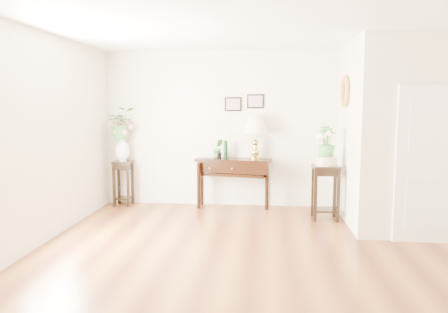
# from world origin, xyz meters

# --- Properties ---
(floor) EXTENTS (6.00, 5.50, 0.02)m
(floor) POSITION_xyz_m (0.00, 0.00, 0.00)
(floor) COLOR brown
(floor) RESTS_ON ground
(ceiling) EXTENTS (6.00, 5.50, 0.02)m
(ceiling) POSITION_xyz_m (0.00, 0.00, 2.80)
(ceiling) COLOR white
(ceiling) RESTS_ON ground
(wall_back) EXTENTS (6.00, 0.02, 2.80)m
(wall_back) POSITION_xyz_m (0.00, 2.75, 1.40)
(wall_back) COLOR silver
(wall_back) RESTS_ON ground
(wall_front) EXTENTS (6.00, 0.02, 2.80)m
(wall_front) POSITION_xyz_m (0.00, -2.75, 1.40)
(wall_front) COLOR silver
(wall_front) RESTS_ON ground
(wall_left) EXTENTS (0.02, 5.50, 2.80)m
(wall_left) POSITION_xyz_m (-3.00, 0.00, 1.40)
(wall_left) COLOR silver
(wall_left) RESTS_ON ground
(partition) EXTENTS (1.80, 1.95, 2.80)m
(partition) POSITION_xyz_m (2.10, 1.77, 1.40)
(partition) COLOR silver
(partition) RESTS_ON floor
(door) EXTENTS (0.90, 0.05, 2.10)m
(door) POSITION_xyz_m (2.10, 0.78, 1.05)
(door) COLOR white
(door) RESTS_ON floor
(art_print_left) EXTENTS (0.30, 0.02, 0.25)m
(art_print_left) POSITION_xyz_m (-0.65, 2.73, 1.85)
(art_print_left) COLOR black
(art_print_left) RESTS_ON wall_back
(art_print_right) EXTENTS (0.30, 0.02, 0.25)m
(art_print_right) POSITION_xyz_m (-0.25, 2.73, 1.90)
(art_print_right) COLOR black
(art_print_right) RESTS_ON wall_back
(wall_ornament) EXTENTS (0.07, 0.51, 0.51)m
(wall_ornament) POSITION_xyz_m (1.16, 1.90, 2.05)
(wall_ornament) COLOR #AF792B
(wall_ornament) RESTS_ON partition
(console_table) EXTENTS (1.39, 0.71, 0.88)m
(console_table) POSITION_xyz_m (-0.63, 2.57, 0.44)
(console_table) COLOR black
(console_table) RESTS_ON floor
(table_lamp) EXTENTS (0.56, 0.56, 0.78)m
(table_lamp) POSITION_xyz_m (-0.24, 2.57, 1.23)
(table_lamp) COLOR gold
(table_lamp) RESTS_ON console_table
(green_vase) EXTENTS (0.08, 0.08, 0.32)m
(green_vase) POSITION_xyz_m (-0.77, 2.57, 1.05)
(green_vase) COLOR black
(green_vase) RESTS_ON console_table
(potted_plant) EXTENTS (0.22, 0.20, 0.34)m
(potted_plant) POSITION_xyz_m (-0.91, 2.57, 1.05)
(potted_plant) COLOR #3D8337
(potted_plant) RESTS_ON console_table
(plant_stand_a) EXTENTS (0.32, 0.32, 0.82)m
(plant_stand_a) POSITION_xyz_m (-2.65, 2.53, 0.41)
(plant_stand_a) COLOR black
(plant_stand_a) RESTS_ON floor
(porcelain_vase) EXTENTS (0.26, 0.26, 0.45)m
(porcelain_vase) POSITION_xyz_m (-2.65, 2.53, 1.05)
(porcelain_vase) COLOR white
(porcelain_vase) RESTS_ON plant_stand_a
(lily_arrangement) EXTENTS (0.64, 0.60, 0.58)m
(lily_arrangement) POSITION_xyz_m (-2.65, 2.53, 1.51)
(lily_arrangement) COLOR #3D8337
(lily_arrangement) RESTS_ON porcelain_vase
(plant_stand_b) EXTENTS (0.43, 0.43, 0.88)m
(plant_stand_b) POSITION_xyz_m (0.90, 1.86, 0.44)
(plant_stand_b) COLOR black
(plant_stand_b) RESTS_ON floor
(ceramic_bowl) EXTENTS (0.40, 0.40, 0.15)m
(ceramic_bowl) POSITION_xyz_m (0.90, 1.86, 0.96)
(ceramic_bowl) COLOR beige
(ceramic_bowl) RESTS_ON plant_stand_b
(narcissus) EXTENTS (0.34, 0.34, 0.51)m
(narcissus) POSITION_xyz_m (0.90, 1.86, 1.25)
(narcissus) COLOR #3D8337
(narcissus) RESTS_ON ceramic_bowl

